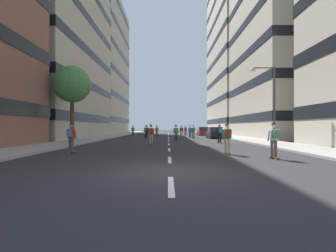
# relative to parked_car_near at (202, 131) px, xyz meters

# --- Properties ---
(ground_plane) EXTENTS (161.37, 161.37, 0.00)m
(ground_plane) POSITION_rel_parked_car_near_xyz_m (-6.27, -8.45, -0.70)
(ground_plane) COLOR #28282B
(sidewalk_left) EXTENTS (3.63, 73.96, 0.14)m
(sidewalk_left) POSITION_rel_parked_car_near_xyz_m (-15.56, -5.08, -0.63)
(sidewalk_left) COLOR #9E9991
(sidewalk_left) RESTS_ON ground_plane
(sidewalk_right) EXTENTS (3.63, 73.96, 0.14)m
(sidewalk_right) POSITION_rel_parked_car_near_xyz_m (3.01, -5.08, -0.63)
(sidewalk_right) COLOR #9E9991
(sidewalk_right) RESTS_ON ground_plane
(lane_markings) EXTENTS (0.16, 62.20, 0.01)m
(lane_markings) POSITION_rel_parked_car_near_xyz_m (-6.27, -7.34, -0.70)
(lane_markings) COLOR silver
(lane_markings) RESTS_ON ground_plane
(building_left_mid) EXTENTS (12.21, 22.80, 32.29)m
(building_left_mid) POSITION_rel_parked_car_near_xyz_m (-23.42, -8.87, 15.53)
(building_left_mid) COLOR #B2A893
(building_left_mid) RESTS_ON ground_plane
(building_left_far) EXTENTS (12.21, 21.78, 31.19)m
(building_left_far) POSITION_rel_parked_car_near_xyz_m (-23.42, 13.45, 14.99)
(building_left_far) COLOR #B2A893
(building_left_far) RESTS_ON ground_plane
(building_right_mid) EXTENTS (12.21, 18.32, 32.00)m
(building_right_mid) POSITION_rel_parked_car_near_xyz_m (10.87, -8.87, 15.39)
(building_right_mid) COLOR #BCB29E
(building_right_mid) RESTS_ON ground_plane
(building_right_far) EXTENTS (12.21, 23.31, 37.87)m
(building_right_far) POSITION_rel_parked_car_near_xyz_m (10.87, 13.45, 18.33)
(building_right_far) COLOR #BCB29E
(building_right_far) RESTS_ON ground_plane
(parked_car_near) EXTENTS (1.82, 4.40, 1.52)m
(parked_car_near) POSITION_rel_parked_car_near_xyz_m (0.00, 0.00, 0.00)
(parked_car_near) COLOR maroon
(parked_car_near) RESTS_ON ground_plane
(parked_car_mid) EXTENTS (1.82, 4.40, 1.52)m
(parked_car_mid) POSITION_rel_parked_car_near_xyz_m (0.00, -11.00, 0.00)
(parked_car_mid) COLOR black
(parked_car_mid) RESTS_ON ground_plane
(street_tree_near) EXTENTS (3.51, 3.51, 7.26)m
(street_tree_near) POSITION_rel_parked_car_near_xyz_m (-15.56, -20.62, 4.90)
(street_tree_near) COLOR #4C3823
(street_tree_near) RESTS_ON sidewalk_left
(streetlamp_right) EXTENTS (2.13, 0.30, 6.50)m
(streetlamp_right) POSITION_rel_parked_car_near_xyz_m (2.28, -23.36, 3.44)
(streetlamp_right) COLOR #3F3F44
(streetlamp_right) RESTS_ON sidewalk_right
(skater_0) EXTENTS (0.56, 0.92, 1.78)m
(skater_0) POSITION_rel_parked_car_near_xyz_m (-1.46, -20.88, 0.32)
(skater_0) COLOR brown
(skater_0) RESTS_ON ground_plane
(skater_1) EXTENTS (0.53, 0.90, 1.78)m
(skater_1) POSITION_rel_parked_car_near_xyz_m (-3.00, -30.12, 0.32)
(skater_1) COLOR brown
(skater_1) RESTS_ON ground_plane
(skater_2) EXTENTS (0.54, 0.91, 1.78)m
(skater_2) POSITION_rel_parked_car_near_xyz_m (-1.22, -32.06, 0.32)
(skater_2) COLOR brown
(skater_2) RESTS_ON ground_plane
(skater_3) EXTENTS (0.57, 0.92, 1.78)m
(skater_3) POSITION_rel_parked_car_near_xyz_m (-11.96, -29.83, 0.32)
(skater_3) COLOR brown
(skater_3) RESTS_ON ground_plane
(skater_4) EXTENTS (0.57, 0.92, 1.78)m
(skater_4) POSITION_rel_parked_car_near_xyz_m (-3.18, -0.20, 0.29)
(skater_4) COLOR brown
(skater_4) RESTS_ON ground_plane
(skater_5) EXTENTS (0.55, 0.92, 1.78)m
(skater_5) POSITION_rel_parked_car_near_xyz_m (-4.35, -8.26, 0.29)
(skater_5) COLOR brown
(skater_5) RESTS_ON ground_plane
(skater_6) EXTENTS (0.53, 0.90, 1.78)m
(skater_6) POSITION_rel_parked_car_near_xyz_m (-5.51, -18.29, 0.29)
(skater_6) COLOR brown
(skater_6) RESTS_ON ground_plane
(skater_7) EXTENTS (0.56, 0.92, 1.78)m
(skater_7) POSITION_rel_parked_car_near_xyz_m (-7.83, -22.68, 0.32)
(skater_7) COLOR brown
(skater_7) RESTS_ON ground_plane
(skater_8) EXTENTS (0.57, 0.92, 1.78)m
(skater_8) POSITION_rel_parked_car_near_xyz_m (-11.98, -5.24, 0.29)
(skater_8) COLOR brown
(skater_8) RESTS_ON ground_plane
(skater_9) EXTENTS (0.54, 0.91, 1.78)m
(skater_9) POSITION_rel_parked_car_near_xyz_m (-10.17, 0.08, 0.32)
(skater_9) COLOR brown
(skater_9) RESTS_ON ground_plane
(skater_10) EXTENTS (0.55, 0.91, 1.78)m
(skater_10) POSITION_rel_parked_car_near_xyz_m (-3.01, -12.06, 0.32)
(skater_10) COLOR brown
(skater_10) RESTS_ON ground_plane
(skater_11) EXTENTS (0.55, 0.92, 1.78)m
(skater_11) POSITION_rel_parked_car_near_xyz_m (-3.18, -9.33, 0.32)
(skater_11) COLOR brown
(skater_11) RESTS_ON ground_plane
(skater_12) EXTENTS (0.56, 0.92, 1.78)m
(skater_12) POSITION_rel_parked_car_near_xyz_m (-8.07, -6.92, 0.32)
(skater_12) COLOR brown
(skater_12) RESTS_ON ground_plane
(skater_13) EXTENTS (0.56, 0.92, 1.78)m
(skater_13) POSITION_rel_parked_car_near_xyz_m (-9.23, -12.42, 0.32)
(skater_13) COLOR brown
(skater_13) RESTS_ON ground_plane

